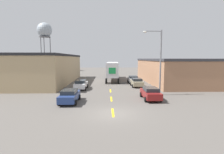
{
  "coord_description": "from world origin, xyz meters",
  "views": [
    {
      "loc": [
        -0.54,
        -15.21,
        4.92
      ],
      "look_at": [
        0.37,
        15.24,
        1.68
      ],
      "focal_mm": 28.0,
      "sensor_mm": 36.0,
      "label": 1
    }
  ],
  "objects_px": {
    "parked_car_right_mid": "(137,82)",
    "street_lamp": "(159,58)",
    "water_tower": "(45,31)",
    "parked_car_right_near": "(150,93)",
    "parked_car_left_far": "(81,84)",
    "semi_truck": "(113,70)",
    "parked_car_left_near": "(70,96)",
    "parked_car_right_far": "(133,79)"
  },
  "relations": [
    {
      "from": "parked_car_right_near",
      "to": "parked_car_right_mid",
      "type": "distance_m",
      "value": 9.64
    },
    {
      "from": "parked_car_left_near",
      "to": "street_lamp",
      "type": "xyz_separation_m",
      "value": [
        11.04,
        3.75,
        4.19
      ]
    },
    {
      "from": "semi_truck",
      "to": "parked_car_right_far",
      "type": "distance_m",
      "value": 6.63
    },
    {
      "from": "semi_truck",
      "to": "street_lamp",
      "type": "distance_m",
      "value": 17.47
    },
    {
      "from": "semi_truck",
      "to": "parked_car_left_near",
      "type": "bearing_deg",
      "value": -102.65
    },
    {
      "from": "parked_car_left_far",
      "to": "parked_car_right_mid",
      "type": "bearing_deg",
      "value": 13.27
    },
    {
      "from": "parked_car_right_mid",
      "to": "parked_car_left_near",
      "type": "xyz_separation_m",
      "value": [
        -9.41,
        -10.86,
        0.0
      ]
    },
    {
      "from": "parked_car_left_far",
      "to": "street_lamp",
      "type": "xyz_separation_m",
      "value": [
        11.04,
        -4.89,
        4.19
      ]
    },
    {
      "from": "semi_truck",
      "to": "parked_car_left_far",
      "type": "xyz_separation_m",
      "value": [
        -5.49,
        -11.48,
        -1.65
      ]
    },
    {
      "from": "parked_car_right_near",
      "to": "street_lamp",
      "type": "distance_m",
      "value": 5.16
    },
    {
      "from": "semi_truck",
      "to": "parked_car_left_far",
      "type": "bearing_deg",
      "value": -112.94
    },
    {
      "from": "parked_car_right_near",
      "to": "street_lamp",
      "type": "height_order",
      "value": "street_lamp"
    },
    {
      "from": "parked_car_right_far",
      "to": "parked_car_left_near",
      "type": "bearing_deg",
      "value": -122.04
    },
    {
      "from": "parked_car_right_far",
      "to": "parked_car_left_far",
      "type": "xyz_separation_m",
      "value": [
        -9.41,
        -6.4,
        0.0
      ]
    },
    {
      "from": "parked_car_right_mid",
      "to": "semi_truck",
      "type": "bearing_deg",
      "value": 112.96
    },
    {
      "from": "semi_truck",
      "to": "water_tower",
      "type": "xyz_separation_m",
      "value": [
        -25.88,
        31.78,
        13.45
      ]
    },
    {
      "from": "semi_truck",
      "to": "parked_car_right_near",
      "type": "height_order",
      "value": "semi_truck"
    },
    {
      "from": "water_tower",
      "to": "parked_car_right_near",
      "type": "bearing_deg",
      "value": -59.54
    },
    {
      "from": "parked_car_right_near",
      "to": "street_lamp",
      "type": "xyz_separation_m",
      "value": [
        1.62,
        2.53,
        4.19
      ]
    },
    {
      "from": "semi_truck",
      "to": "parked_car_right_mid",
      "type": "bearing_deg",
      "value": -64.43
    },
    {
      "from": "semi_truck",
      "to": "water_tower",
      "type": "distance_m",
      "value": 43.14
    },
    {
      "from": "parked_car_left_near",
      "to": "water_tower",
      "type": "bearing_deg",
      "value": 111.45
    },
    {
      "from": "water_tower",
      "to": "parked_car_right_far",
      "type": "bearing_deg",
      "value": -51.04
    },
    {
      "from": "parked_car_right_near",
      "to": "water_tower",
      "type": "height_order",
      "value": "water_tower"
    },
    {
      "from": "parked_car_left_near",
      "to": "parked_car_right_near",
      "type": "bearing_deg",
      "value": 7.4
    },
    {
      "from": "parked_car_right_far",
      "to": "water_tower",
      "type": "bearing_deg",
      "value": 128.96
    },
    {
      "from": "parked_car_right_far",
      "to": "street_lamp",
      "type": "xyz_separation_m",
      "value": [
        1.62,
        -11.28,
        4.19
      ]
    },
    {
      "from": "parked_car_right_near",
      "to": "parked_car_right_mid",
      "type": "xyz_separation_m",
      "value": [
        0.0,
        9.64,
        0.0
      ]
    },
    {
      "from": "semi_truck",
      "to": "parked_car_left_far",
      "type": "height_order",
      "value": "semi_truck"
    },
    {
      "from": "semi_truck",
      "to": "parked_car_right_mid",
      "type": "distance_m",
      "value": 10.19
    },
    {
      "from": "parked_car_left_far",
      "to": "water_tower",
      "type": "relative_size",
      "value": 0.23
    },
    {
      "from": "parked_car_right_mid",
      "to": "street_lamp",
      "type": "relative_size",
      "value": 0.5
    },
    {
      "from": "water_tower",
      "to": "parked_car_right_mid",
      "type": "bearing_deg",
      "value": -54.01
    },
    {
      "from": "street_lamp",
      "to": "parked_car_left_near",
      "type": "bearing_deg",
      "value": -161.21
    },
    {
      "from": "parked_car_right_mid",
      "to": "street_lamp",
      "type": "height_order",
      "value": "street_lamp"
    },
    {
      "from": "parked_car_right_far",
      "to": "parked_car_right_mid",
      "type": "bearing_deg",
      "value": -90.0
    },
    {
      "from": "parked_car_right_far",
      "to": "parked_car_left_far",
      "type": "height_order",
      "value": "same"
    },
    {
      "from": "parked_car_left_far",
      "to": "water_tower",
      "type": "height_order",
      "value": "water_tower"
    },
    {
      "from": "parked_car_right_mid",
      "to": "street_lamp",
      "type": "bearing_deg",
      "value": -77.13
    },
    {
      "from": "parked_car_right_mid",
      "to": "parked_car_right_far",
      "type": "bearing_deg",
      "value": 90.0
    },
    {
      "from": "semi_truck",
      "to": "parked_car_right_far",
      "type": "bearing_deg",
      "value": -49.72
    },
    {
      "from": "parked_car_right_mid",
      "to": "parked_car_left_far",
      "type": "relative_size",
      "value": 1.0
    }
  ]
}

